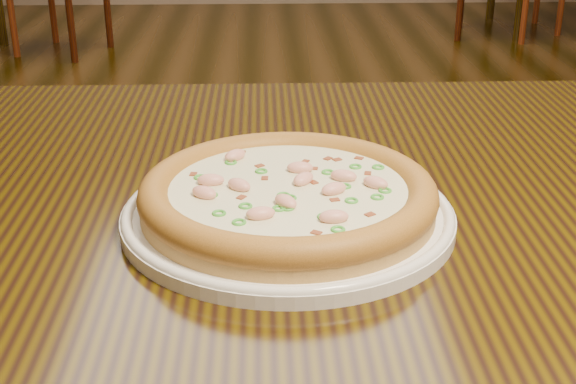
{
  "coord_description": "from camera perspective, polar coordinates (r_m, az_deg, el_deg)",
  "views": [
    {
      "loc": [
        0.06,
        -1.28,
        1.06
      ],
      "look_at": [
        0.08,
        -0.64,
        0.78
      ],
      "focal_mm": 50.0,
      "sensor_mm": 36.0,
      "label": 1
    }
  ],
  "objects": [
    {
      "name": "pizza",
      "position": [
        0.7,
        -0.0,
        -0.22
      ],
      "size": [
        0.26,
        0.26,
        0.03
      ],
      "color": "tan",
      "rests_on": "plate"
    },
    {
      "name": "hero_table",
      "position": [
        0.82,
        8.37,
        -6.77
      ],
      "size": [
        1.2,
        0.8,
        0.75
      ],
      "color": "black",
      "rests_on": "ground"
    },
    {
      "name": "plate",
      "position": [
        0.71,
        -0.0,
        -1.57
      ],
      "size": [
        0.29,
        0.29,
        0.02
      ],
      "color": "white",
      "rests_on": "hero_table"
    }
  ]
}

